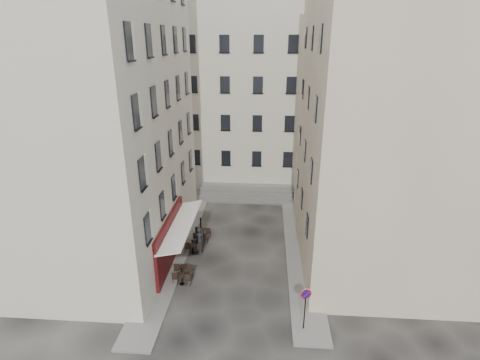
# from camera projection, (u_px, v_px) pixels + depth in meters

# --- Properties ---
(ground) EXTENTS (90.00, 90.00, 0.00)m
(ground) POSITION_uv_depth(u_px,v_px,m) (234.00, 274.00, 24.64)
(ground) COLOR black
(ground) RESTS_ON ground
(sidewalk_left) EXTENTS (2.00, 22.00, 0.12)m
(sidewalk_left) POSITION_uv_depth(u_px,v_px,m) (180.00, 240.00, 28.64)
(sidewalk_left) COLOR slate
(sidewalk_left) RESTS_ON ground
(sidewalk_right) EXTENTS (2.00, 18.00, 0.12)m
(sidewalk_right) POSITION_uv_depth(u_px,v_px,m) (300.00, 251.00, 27.10)
(sidewalk_right) COLOR slate
(sidewalk_right) RESTS_ON ground
(building_left) EXTENTS (12.20, 16.20, 20.60)m
(building_left) POSITION_uv_depth(u_px,v_px,m) (77.00, 107.00, 24.43)
(building_left) COLOR beige
(building_left) RESTS_ON ground
(building_right) EXTENTS (12.20, 14.20, 18.60)m
(building_right) POSITION_uv_depth(u_px,v_px,m) (402.00, 125.00, 23.84)
(building_right) COLOR tan
(building_right) RESTS_ON ground
(building_back) EXTENTS (18.20, 10.20, 18.60)m
(building_back) POSITION_uv_depth(u_px,v_px,m) (240.00, 91.00, 39.04)
(building_back) COLOR beige
(building_back) RESTS_ON ground
(cafe_storefront) EXTENTS (1.74, 7.30, 3.50)m
(cafe_storefront) POSITION_uv_depth(u_px,v_px,m) (172.00, 239.00, 25.18)
(cafe_storefront) COLOR #410D09
(cafe_storefront) RESTS_ON ground
(stone_steps) EXTENTS (9.00, 3.15, 0.80)m
(stone_steps) POSITION_uv_depth(u_px,v_px,m) (245.00, 193.00, 36.20)
(stone_steps) COLOR #5B5856
(stone_steps) RESTS_ON ground
(bollard_near) EXTENTS (0.12, 0.12, 0.98)m
(bollard_near) POSITION_uv_depth(u_px,v_px,m) (182.00, 274.00, 23.73)
(bollard_near) COLOR black
(bollard_near) RESTS_ON ground
(bollard_mid) EXTENTS (0.12, 0.12, 0.98)m
(bollard_mid) POSITION_uv_depth(u_px,v_px,m) (192.00, 245.00, 26.99)
(bollard_mid) COLOR black
(bollard_mid) RESTS_ON ground
(bollard_far) EXTENTS (0.12, 0.12, 0.98)m
(bollard_far) POSITION_uv_depth(u_px,v_px,m) (201.00, 223.00, 30.25)
(bollard_far) COLOR black
(bollard_far) RESTS_ON ground
(no_parking_sign) EXTENTS (0.59, 0.18, 2.62)m
(no_parking_sign) POSITION_uv_depth(u_px,v_px,m) (305.00, 302.00, 19.24)
(no_parking_sign) COLOR black
(no_parking_sign) RESTS_ON ground
(bistro_table_a) EXTENTS (1.20, 0.56, 0.85)m
(bistro_table_a) POSITION_uv_depth(u_px,v_px,m) (182.00, 278.00, 23.44)
(bistro_table_a) COLOR black
(bistro_table_a) RESTS_ON ground
(bistro_table_b) EXTENTS (1.28, 0.60, 0.90)m
(bistro_table_b) POSITION_uv_depth(u_px,v_px,m) (184.00, 270.00, 24.27)
(bistro_table_b) COLOR black
(bistro_table_b) RESTS_ON ground
(bistro_table_c) EXTENTS (1.28, 0.60, 0.90)m
(bistro_table_c) POSITION_uv_depth(u_px,v_px,m) (194.00, 248.00, 26.74)
(bistro_table_c) COLOR black
(bistro_table_c) RESTS_ON ground
(bistro_table_d) EXTENTS (1.13, 0.53, 0.79)m
(bistro_table_d) POSITION_uv_depth(u_px,v_px,m) (201.00, 238.00, 28.23)
(bistro_table_d) COLOR black
(bistro_table_d) RESTS_ON ground
(bistro_table_e) EXTENTS (1.20, 0.56, 0.84)m
(bistro_table_e) POSITION_uv_depth(u_px,v_px,m) (203.00, 232.00, 29.01)
(bistro_table_e) COLOR black
(bistro_table_e) RESTS_ON ground
(pedestrian) EXTENTS (0.74, 0.52, 1.93)m
(pedestrian) POSITION_uv_depth(u_px,v_px,m) (199.00, 240.00, 26.85)
(pedestrian) COLOR black
(pedestrian) RESTS_ON ground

